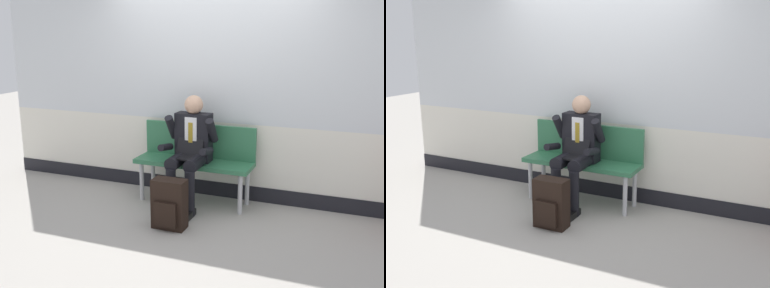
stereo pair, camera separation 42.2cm
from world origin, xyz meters
TOP-DOWN VIEW (x-y plane):
  - ground_plane at (0.00, 0.00)m, footprint 18.00×18.00m
  - station_wall at (0.00, 0.55)m, footprint 5.68×0.14m
  - bench_with_person at (-0.12, 0.27)m, footprint 1.35×0.42m
  - person_seated at (-0.12, 0.07)m, footprint 0.57×0.70m
  - backpack at (-0.08, -0.56)m, footprint 0.34×0.22m

SIDE VIEW (x-z plane):
  - ground_plane at x=0.00m, z-range 0.00..0.00m
  - backpack at x=-0.08m, z-range -0.01..0.51m
  - bench_with_person at x=-0.12m, z-range 0.10..0.99m
  - person_seated at x=-0.12m, z-range 0.05..1.30m
  - station_wall at x=0.00m, z-range -0.01..3.12m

